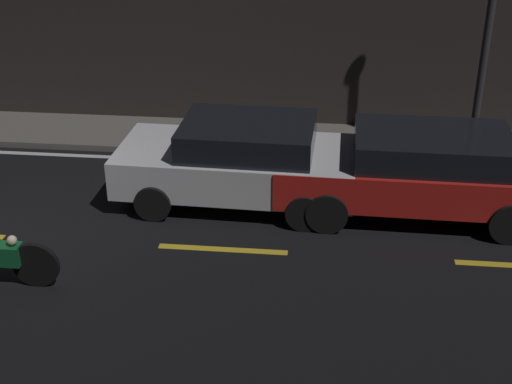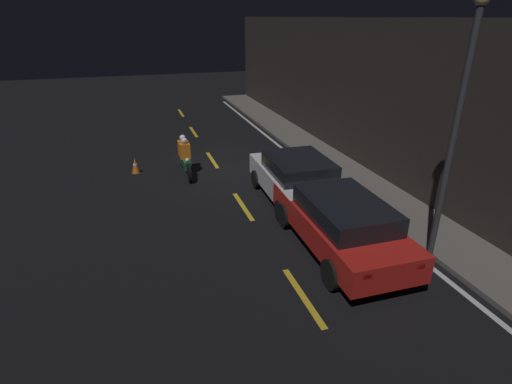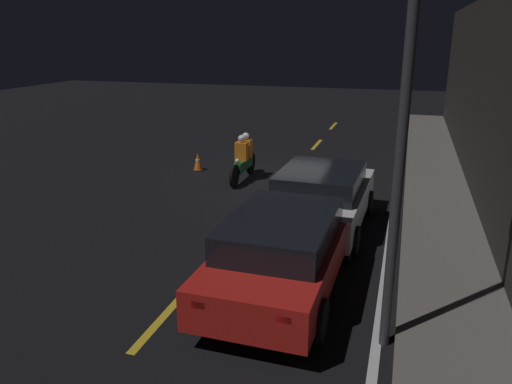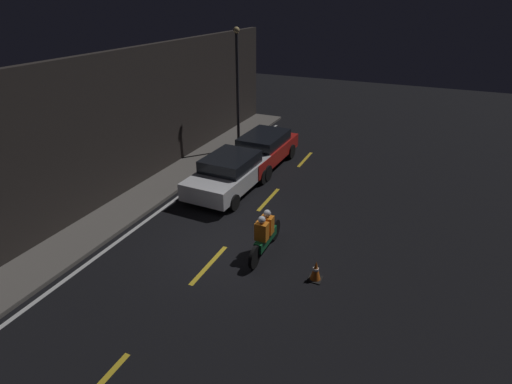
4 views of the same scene
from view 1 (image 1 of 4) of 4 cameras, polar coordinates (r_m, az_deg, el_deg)
The scene contains 6 objects.
ground_plane at distance 11.98m, azimuth -19.50°, elevation -3.44°, with size 56.00×56.00×0.00m, color black.
raised_curb at distance 15.59m, azimuth -13.14°, elevation 4.71°, with size 28.00×1.73×0.13m.
lane_dash_d at distance 10.99m, azimuth -2.68°, elevation -4.60°, with size 2.00×0.14×0.01m.
lane_solid_kerb at distance 14.65m, azimuth -14.45°, elevation 2.86°, with size 25.20×0.14×0.01m.
sedan_white at distance 12.14m, azimuth -1.33°, elevation 2.63°, with size 4.07×2.12×1.44m.
taxi_red at distance 12.03m, azimuth 12.96°, elevation 1.75°, with size 4.59×2.02×1.42m.
Camera 1 is at (4.99, -9.29, 5.68)m, focal length 50.00 mm.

